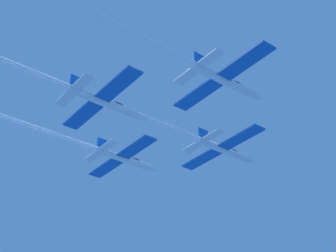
# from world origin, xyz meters

# --- Properties ---
(jet_lead) EXTENTS (15.01, 58.13, 2.49)m
(jet_lead) POSITION_xyz_m (-0.12, -18.90, -0.02)
(jet_lead) COLOR silver
(jet_left_wing) EXTENTS (15.01, 54.99, 2.49)m
(jet_left_wing) POSITION_xyz_m (-10.89, -27.13, -0.07)
(jet_left_wing) COLOR silver
(jet_right_wing) EXTENTS (15.01, 57.53, 2.49)m
(jet_right_wing) POSITION_xyz_m (11.15, -29.03, 0.70)
(jet_right_wing) COLOR silver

